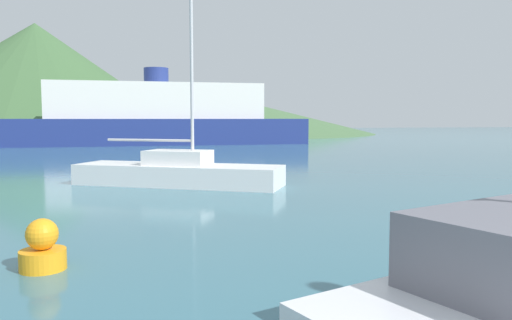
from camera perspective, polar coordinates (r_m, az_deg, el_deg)
sailboat_inner at (r=18.79m, az=-8.87°, el=-1.36°), size 7.77×5.54×7.42m
ferry_distant at (r=50.51m, az=-11.26°, el=4.78°), size 28.40×9.68×7.42m
buoy_marker at (r=9.02m, az=-23.21°, el=-9.30°), size 0.74×0.74×0.85m
hill_west at (r=76.96m, az=-23.79°, el=8.37°), size 45.11×45.11×15.67m
hill_central at (r=83.24m, az=-5.28°, el=5.34°), size 53.76×53.76×6.64m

